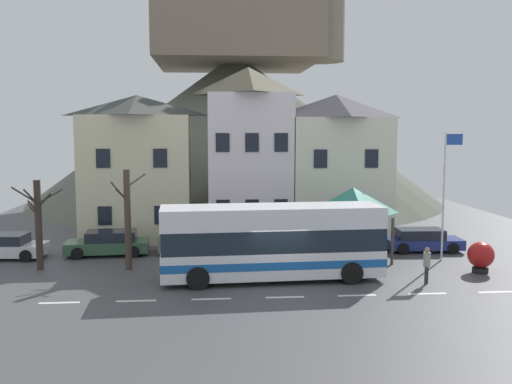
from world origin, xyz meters
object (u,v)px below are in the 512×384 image
parked_car_03 (197,240)px  harbour_buoy (481,256)px  parked_car_02 (317,238)px  bare_tree_01 (127,218)px  townhouse_02 (335,165)px  pedestrian_00 (352,249)px  transit_bus (272,243)px  pedestrian_01 (427,262)px  bare_tree_00 (38,222)px  hilltop_castle (237,120)px  parked_car_04 (422,240)px  townhouse_01 (248,152)px  townhouse_00 (138,167)px  public_bench (363,242)px  flagpole (446,187)px  bus_shelter (353,201)px  parked_car_01 (109,243)px  parked_car_00 (6,246)px

parked_car_03 → harbour_buoy: bearing=-27.6°
parked_car_02 → bare_tree_01: 11.05m
townhouse_02 → pedestrian_00: townhouse_02 is taller
pedestrian_00 → harbour_buoy: pedestrian_00 is taller
transit_bus → pedestrian_01: bearing=-13.5°
townhouse_02 → bare_tree_00: size_ratio=2.05×
hilltop_castle → parked_car_04: 27.01m
townhouse_01 → bare_tree_01: 11.31m
pedestrian_00 → townhouse_00: bearing=142.9°
townhouse_00 → public_bench: bearing=-20.8°
townhouse_02 → flagpole: size_ratio=1.36×
parked_car_02 → bare_tree_00: bare_tree_00 is taller
townhouse_02 → public_bench: bearing=-84.5°
public_bench → townhouse_01: bearing=138.4°
parked_car_02 → parked_car_04: size_ratio=0.96×
bus_shelter → harbour_buoy: size_ratio=2.52×
bus_shelter → flagpole: 4.79m
harbour_buoy → bare_tree_00: bearing=173.5°
parked_car_01 → public_bench: parked_car_01 is taller
pedestrian_00 → bare_tree_01: size_ratio=0.34×
flagpole → pedestrian_00: bearing=-169.4°
townhouse_00 → bare_tree_01: townhouse_00 is taller
parked_car_04 → bus_shelter: bearing=-159.6°
public_bench → bare_tree_00: (-16.92, -3.07, 1.86)m
townhouse_02 → parked_car_04: bearing=-55.9°
parked_car_04 → bare_tree_01: size_ratio=0.87×
pedestrian_00 → pedestrian_01: (2.48, -3.45, 0.09)m
bare_tree_01 → parked_car_04: bearing=10.3°
parked_car_03 → public_bench: size_ratio=2.57×
townhouse_02 → parked_car_01: 15.07m
parked_car_03 → pedestrian_01: size_ratio=2.75×
parked_car_02 → townhouse_02: bearing=73.3°
transit_bus → bare_tree_01: bare_tree_01 is taller
townhouse_02 → parked_car_01: size_ratio=2.00×
harbour_buoy → hilltop_castle: bearing=109.1°
pedestrian_01 → harbour_buoy: (3.33, 1.71, -0.16)m
pedestrian_00 → hilltop_castle: bearing=99.0°
townhouse_02 → flagpole: 8.87m
bare_tree_00 → flagpole: bearing=0.8°
townhouse_01 → parked_car_04: size_ratio=2.51×
townhouse_02 → parked_car_02: bearing=-113.9°
parked_car_03 → townhouse_01: bearing=53.3°
bare_tree_00 → bus_shelter: bearing=4.4°
parked_car_00 → parked_car_02: bearing=7.0°
townhouse_01 → hilltop_castle: 18.61m
bus_shelter → parked_car_02: size_ratio=0.92×
hilltop_castle → pedestrian_01: 32.52m
hilltop_castle → parked_car_00: 28.67m
parked_car_00 → townhouse_02: bearing=19.8°
townhouse_00 → parked_car_04: size_ratio=2.08×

